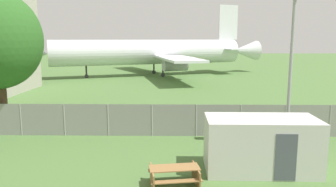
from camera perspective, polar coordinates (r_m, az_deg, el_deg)
perimeter_fence at (r=18.96m, az=4.92°, el=-4.69°), size 56.07×0.07×1.87m
airplane at (r=50.06m, az=-2.86°, el=7.18°), size 35.96×29.01×10.96m
portable_cabin at (r=14.57m, az=15.88°, el=-8.55°), size 4.67×2.26×2.30m
picnic_bench_near_cabin at (r=12.85m, az=1.11°, el=-13.87°), size 2.09×1.67×0.76m
light_mast at (r=17.09m, az=20.70°, el=6.39°), size 0.44×0.44×7.92m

